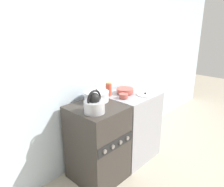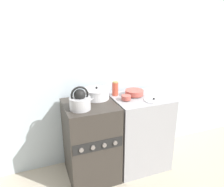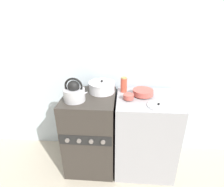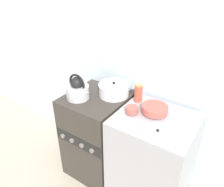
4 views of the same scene
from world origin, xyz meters
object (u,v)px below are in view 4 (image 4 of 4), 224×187
Objects in this scene: kettle at (78,90)px; storage_jar at (138,93)px; enamel_bowl at (155,109)px; cooking_pot at (114,90)px; small_ceramic_bowl at (132,110)px; loose_pot_lid at (158,132)px; stove at (97,135)px.

kettle is 0.55m from storage_jar.
cooking_pot is at bearing 172.86° from enamel_bowl.
cooking_pot is 0.33m from small_ceramic_bowl.
small_ceramic_bowl is at bearing 157.52° from loose_pot_lid.
storage_jar is at bearing 28.87° from kettle.
stove is at bearing -134.06° from cooking_pot.
small_ceramic_bowl is at bearing -75.70° from storage_jar.
enamel_bowl is at bearing 14.17° from kettle.
storage_jar reaches higher than small_ceramic_bowl.
storage_jar is 0.79× the size of loose_pot_lid.
small_ceramic_bowl is at bearing -4.93° from stove.
stove is 0.64m from small_ceramic_bowl.
kettle is at bearing -151.13° from storage_jar.
storage_jar is at bearing 155.70° from enamel_bowl.
enamel_bowl is 0.23m from storage_jar.
kettle is at bearing -172.88° from small_ceramic_bowl.
storage_jar is (0.36, 0.16, 0.53)m from stove.
cooking_pot reaches higher than stove.
small_ceramic_bowl reaches higher than stove.
storage_jar reaches higher than cooking_pot.
enamel_bowl is at bearing -7.14° from cooking_pot.
stove is at bearing 167.62° from loose_pot_lid.
small_ceramic_bowl is (0.53, 0.07, -0.06)m from kettle.
stove is at bearing 175.07° from small_ceramic_bowl.
loose_pot_lid is (0.13, -0.22, -0.03)m from enamel_bowl.
loose_pot_lid is (0.70, -0.15, 0.45)m from stove.
stove is 8.47× the size of small_ceramic_bowl.
loose_pot_lid is at bearing -12.38° from stove.
loose_pot_lid is at bearing -60.08° from enamel_bowl.
kettle is 0.82m from loose_pot_lid.
storage_jar is (-0.20, 0.09, 0.04)m from enamel_bowl.
cooking_pot is 0.24m from storage_jar.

